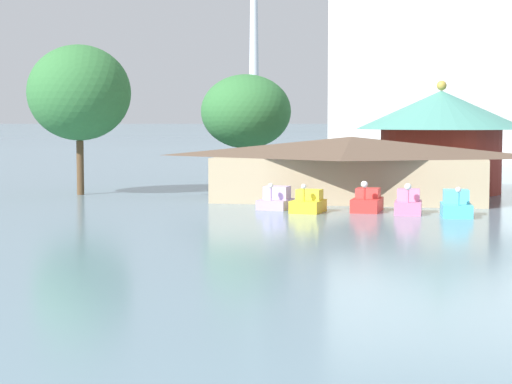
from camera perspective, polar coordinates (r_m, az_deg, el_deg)
The scene contains 10 objects.
pedal_boat_lavender at distance 53.36m, azimuth 1.25°, elevation -0.50°, with size 1.91×2.47×1.58m.
pedal_boat_yellow at distance 51.44m, azimuth 3.27°, elevation -0.70°, with size 1.87×2.40×1.66m.
pedal_boat_red at distance 52.33m, azimuth 6.92°, elevation -0.61°, with size 1.67×2.89×1.80m.
pedal_boat_pink at distance 51.26m, azimuth 9.43°, elevation -0.73°, with size 1.48×2.41×1.76m.
pedal_boat_cyan at distance 50.37m, azimuth 12.32°, elevation -0.85°, with size 1.75×2.85×1.68m.
boathouse at distance 58.97m, azimuth 5.94°, elevation 1.55°, with size 18.22×8.88×4.09m.
green_roof_pavilion at distance 66.16m, azimuth 11.41°, elevation 3.61°, with size 11.98×11.98×7.91m.
shoreline_tree_tall_left at distance 64.34m, azimuth -10.93°, elevation 6.06°, with size 7.07×7.07×10.29m.
shoreline_tree_mid at distance 70.52m, azimuth -0.63°, elevation 5.00°, with size 6.91×6.91×8.63m.
background_building_block at distance 116.22m, azimuth 14.73°, elevation 8.18°, with size 39.93×16.06×25.69m.
Camera 1 is at (15.90, -16.98, 5.21)m, focal length 64.42 mm.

